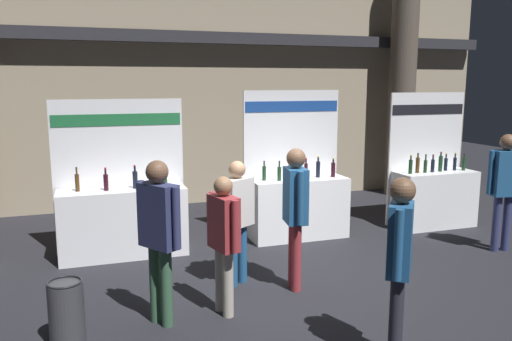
% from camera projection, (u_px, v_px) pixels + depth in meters
% --- Properties ---
extents(ground_plane, '(27.14, 27.14, 0.00)m').
position_uv_depth(ground_plane, '(294.00, 283.00, 6.72)').
color(ground_plane, black).
extents(hall_colonnade, '(13.57, 1.16, 6.43)m').
position_uv_depth(hall_colonnade, '(205.00, 57.00, 10.80)').
color(hall_colonnade, gray).
rests_on(hall_colonnade, ground_plane).
extents(exhibitor_booth_1, '(1.97, 0.66, 2.37)m').
position_uv_depth(exhibitor_booth_1, '(123.00, 216.00, 7.74)').
color(exhibitor_booth_1, white).
rests_on(exhibitor_booth_1, ground_plane).
extents(exhibitor_booth_2, '(1.73, 0.66, 2.49)m').
position_uv_depth(exhibitor_booth_2, '(297.00, 201.00, 8.68)').
color(exhibitor_booth_2, white).
rests_on(exhibitor_booth_2, ground_plane).
extents(exhibitor_booth_3, '(1.57, 0.66, 2.44)m').
position_uv_depth(exhibitor_booth_3, '(433.00, 193.00, 9.35)').
color(exhibitor_booth_3, white).
rests_on(exhibitor_booth_3, ground_plane).
extents(trash_bin, '(0.35, 0.35, 0.67)m').
position_uv_depth(trash_bin, '(66.00, 313.00, 5.12)').
color(trash_bin, '#38383D').
rests_on(trash_bin, ground_plane).
extents(visitor_1, '(0.42, 0.54, 1.82)m').
position_uv_depth(visitor_1, '(159.00, 227.00, 5.43)').
color(visitor_1, '#33563D').
rests_on(visitor_1, ground_plane).
extents(visitor_2, '(0.52, 0.41, 1.64)m').
position_uv_depth(visitor_2, '(237.00, 212.00, 6.55)').
color(visitor_2, navy).
rests_on(visitor_2, ground_plane).
extents(visitor_3, '(0.30, 0.54, 1.82)m').
position_uv_depth(visitor_3, '(295.00, 205.00, 6.39)').
color(visitor_3, maroon).
rests_on(visitor_3, ground_plane).
extents(visitor_4, '(0.30, 0.57, 1.60)m').
position_uv_depth(visitor_4, '(224.00, 234.00, 5.70)').
color(visitor_4, '#ADA393').
rests_on(visitor_4, ground_plane).
extents(visitor_5, '(0.39, 0.44, 1.78)m').
position_uv_depth(visitor_5, '(399.00, 254.00, 4.69)').
color(visitor_5, '#23232D').
rests_on(visitor_5, ground_plane).
extents(visitor_6, '(0.58, 0.32, 1.84)m').
position_uv_depth(visitor_6, '(505.00, 181.00, 7.86)').
color(visitor_6, navy).
rests_on(visitor_6, ground_plane).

